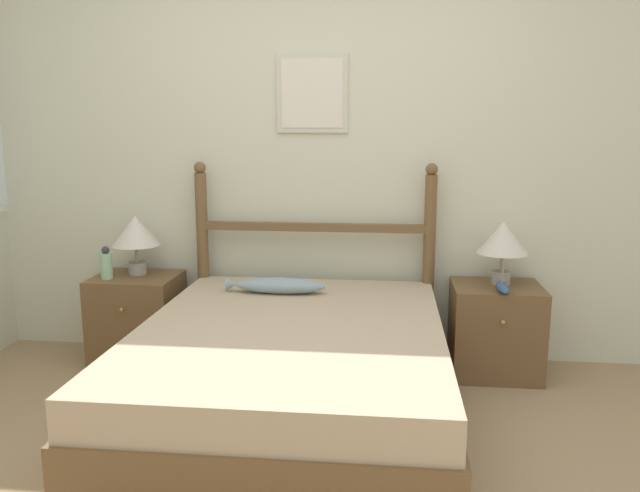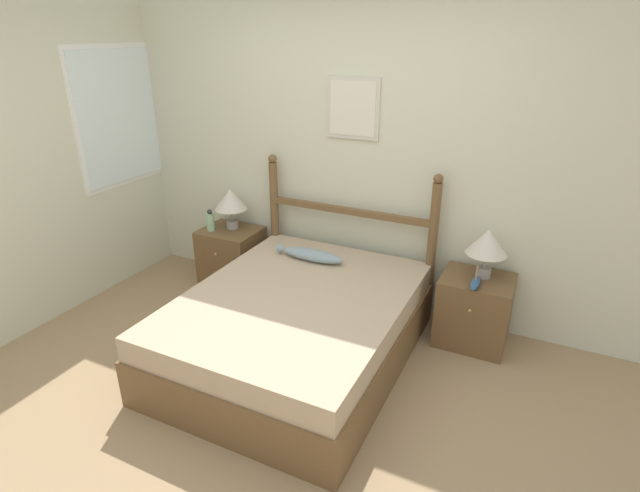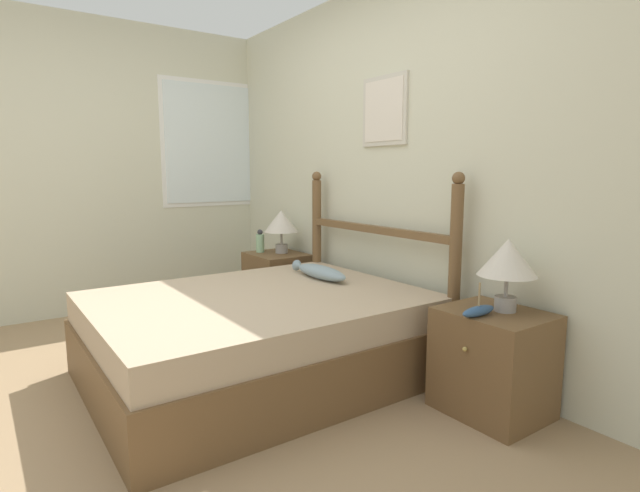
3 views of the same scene
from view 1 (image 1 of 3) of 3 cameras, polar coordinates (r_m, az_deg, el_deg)
The scene contains 10 objects.
wall_back at distance 3.95m, azimuth -0.18°, elevation 8.19°, with size 6.40×0.08×2.55m.
bed at distance 3.14m, azimuth -2.61°, elevation -11.70°, with size 1.50×1.92×0.51m.
headboard at distance 3.90m, azimuth -0.58°, elevation -0.79°, with size 1.50×0.07×1.25m.
nightstand_left at distance 4.13m, azimuth -16.33°, elevation -6.31°, with size 0.51×0.46×0.54m.
nightstand_right at distance 3.88m, azimuth 15.72°, elevation -7.39°, with size 0.51×0.46×0.54m.
table_lamp_left at distance 4.06m, azimuth -16.51°, elevation 1.18°, with size 0.30×0.30×0.37m.
table_lamp_right at distance 3.80m, azimuth 16.38°, elevation 0.55°, with size 0.30×0.30×0.37m.
bottle at distance 4.03m, azimuth -18.95°, elevation -1.59°, with size 0.07×0.07×0.20m.
model_boat at distance 3.67m, azimuth 16.32°, elevation -3.63°, with size 0.06×0.23×0.17m.
fish_pillow at distance 3.61m, azimuth -3.91°, elevation -3.62°, with size 0.58×0.15×0.09m.
Camera 1 is at (0.44, -2.19, 1.45)m, focal length 35.00 mm.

